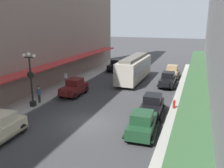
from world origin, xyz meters
TOP-DOWN VIEW (x-y plane):
  - ground_plane at (0.00, 0.00)m, footprint 200.00×200.00m
  - sidewalk_left at (-7.50, 0.00)m, footprint 3.00×60.00m
  - sidewalk_right at (7.50, 0.00)m, footprint 3.00×60.00m
  - parked_car_0 at (4.70, -0.52)m, footprint 2.31×4.32m
  - parked_car_1 at (4.70, 18.46)m, footprint 2.20×4.28m
  - parked_car_2 at (4.74, 13.51)m, footprint 2.17×4.27m
  - parked_car_3 at (-4.65, 20.72)m, footprint 2.18×4.27m
  - parked_car_4 at (4.66, 3.44)m, footprint 2.25×4.30m
  - parked_car_5 at (-4.64, 6.40)m, footprint 2.15×4.26m
  - parked_car_6 at (-4.51, -4.56)m, footprint 2.25×4.30m
  - streetcar at (0.04, 14.71)m, footprint 2.65×9.64m
  - lamp_post_with_clock at (-6.40, 1.47)m, footprint 1.42×0.44m
  - fire_hydrant at (6.35, 5.53)m, footprint 0.24×0.24m
  - pedestrian_0 at (-7.60, 9.61)m, footprint 0.36×0.24m
  - pedestrian_1 at (-6.48, 2.56)m, footprint 0.36×0.28m

SIDE VIEW (x-z plane):
  - ground_plane at x=0.00m, z-range 0.00..0.00m
  - sidewalk_left at x=-7.50m, z-range 0.00..0.15m
  - sidewalk_right at x=7.50m, z-range 0.00..0.15m
  - fire_hydrant at x=6.35m, z-range 0.15..0.97m
  - parked_car_0 at x=4.70m, z-range 0.02..1.86m
  - parked_car_1 at x=4.70m, z-range 0.02..1.86m
  - parked_car_2 at x=4.74m, z-range 0.02..1.86m
  - parked_car_3 at x=-4.65m, z-range 0.02..1.86m
  - parked_car_4 at x=4.66m, z-range 0.02..1.86m
  - parked_car_5 at x=-4.64m, z-range 0.02..1.86m
  - parked_car_6 at x=-4.51m, z-range 0.02..1.86m
  - pedestrian_0 at x=-7.60m, z-range 0.17..1.81m
  - pedestrian_1 at x=-6.48m, z-range 0.18..1.85m
  - streetcar at x=0.04m, z-range 0.17..3.63m
  - lamp_post_with_clock at x=-6.40m, z-range 0.41..5.57m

